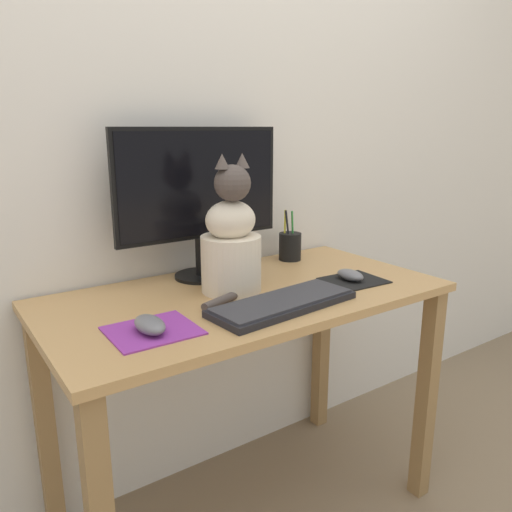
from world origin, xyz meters
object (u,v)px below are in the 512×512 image
(computer_mouse_right, at_px, (350,275))
(pen_cup, at_px, (290,246))
(monitor, at_px, (200,193))
(computer_mouse_left, at_px, (150,325))
(keyboard, at_px, (283,303))
(cat, at_px, (231,242))

(computer_mouse_right, height_order, pen_cup, pen_cup)
(monitor, height_order, computer_mouse_left, monitor)
(keyboard, distance_m, computer_mouse_right, 0.32)
(computer_mouse_left, height_order, cat, cat)
(computer_mouse_left, height_order, computer_mouse_right, computer_mouse_left)
(computer_mouse_right, bearing_deg, pen_cup, 88.40)
(keyboard, distance_m, pen_cup, 0.49)
(computer_mouse_right, relative_size, pen_cup, 0.54)
(computer_mouse_left, height_order, pen_cup, pen_cup)
(cat, bearing_deg, pen_cup, 27.61)
(computer_mouse_right, bearing_deg, monitor, 140.03)
(keyboard, relative_size, cat, 1.08)
(monitor, bearing_deg, computer_mouse_left, -133.98)
(keyboard, xyz_separation_m, cat, (-0.04, 0.19, 0.13))
(pen_cup, bearing_deg, computer_mouse_left, -153.62)
(cat, relative_size, pen_cup, 2.20)
(keyboard, xyz_separation_m, computer_mouse_left, (-0.36, 0.04, 0.01))
(computer_mouse_left, bearing_deg, cat, 25.91)
(keyboard, height_order, cat, cat)
(computer_mouse_left, relative_size, computer_mouse_right, 1.14)
(computer_mouse_right, height_order, cat, cat)
(monitor, relative_size, computer_mouse_right, 5.59)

